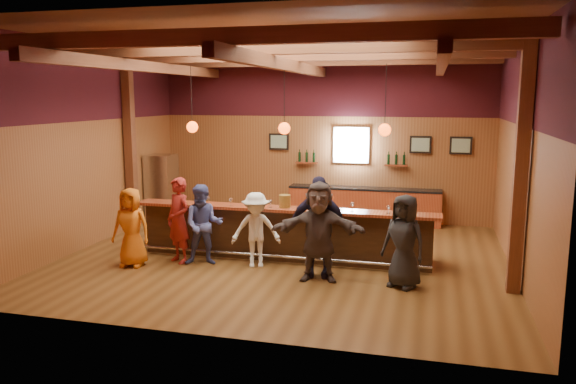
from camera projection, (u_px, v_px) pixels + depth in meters
The scene contains 27 objects.
room at pixel (285, 103), 11.24m from camera, with size 9.04×9.00×4.52m.
bar_counter at pixel (287, 232), 11.78m from camera, with size 6.30×1.07×1.11m.
back_bar_cabinet at pixel (364, 205), 14.90m from camera, with size 4.00×0.52×0.95m.
window at pixel (351, 145), 14.95m from camera, with size 0.95×0.09×0.95m.
framed_pictures at pixel (384, 144), 14.72m from camera, with size 5.35×0.05×0.45m.
wine_shelves at pixel (351, 161), 14.96m from camera, with size 3.00×0.18×0.30m.
pendant_lights at pixel (284, 128), 11.27m from camera, with size 4.24×0.24×1.37m.
stainless_fridge at pixel (162, 188), 15.07m from camera, with size 0.70×0.70×1.80m, color silver.
customer_orange at pixel (131, 227), 11.07m from camera, with size 0.77×0.50×1.57m, color orange.
customer_redvest at pixel (179, 220), 11.31m from camera, with size 0.63×0.42×1.74m, color maroon.
customer_denim at pixel (204, 225), 11.17m from camera, with size 0.79×0.61×1.62m, color #4D559A.
customer_white at pixel (256, 230), 11.02m from camera, with size 0.96×0.55×1.49m, color white.
customer_navy at pixel (318, 226), 10.44m from camera, with size 1.11×0.46×1.90m, color #1F1C39.
customer_brown at pixel (319, 231), 10.18m from camera, with size 1.70×0.54×1.83m, color #4C3E3C.
customer_dark at pixel (404, 241), 9.83m from camera, with size 0.81×0.53×1.66m, color black.
bartender at pixel (324, 214), 12.56m from camera, with size 0.54×0.35×1.47m, color black.
ice_bucket at pixel (285, 201), 11.37m from camera, with size 0.24×0.24×0.26m, color brown.
bottle_a at pixel (315, 202), 11.24m from camera, with size 0.08×0.08×0.36m.
bottle_b at pixel (315, 202), 11.35m from camera, with size 0.07×0.07×0.32m.
glass_a at pixel (173, 196), 11.86m from camera, with size 0.08×0.08×0.19m.
glass_b at pixel (183, 198), 11.80m from camera, with size 0.07×0.07×0.16m.
glass_c at pixel (208, 198), 11.74m from camera, with size 0.07×0.07×0.16m.
glass_d at pixel (231, 200), 11.56m from camera, with size 0.07×0.07×0.16m.
glass_e at pixel (271, 202), 11.37m from camera, with size 0.07×0.07×0.16m.
glass_f at pixel (311, 202), 11.26m from camera, with size 0.08×0.08×0.18m.
glass_g at pixel (352, 205), 10.97m from camera, with size 0.08×0.08×0.19m.
glass_h at pixel (388, 207), 10.78m from camera, with size 0.07×0.07×0.16m.
Camera 1 is at (2.91, -10.95, 3.35)m, focal length 35.00 mm.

